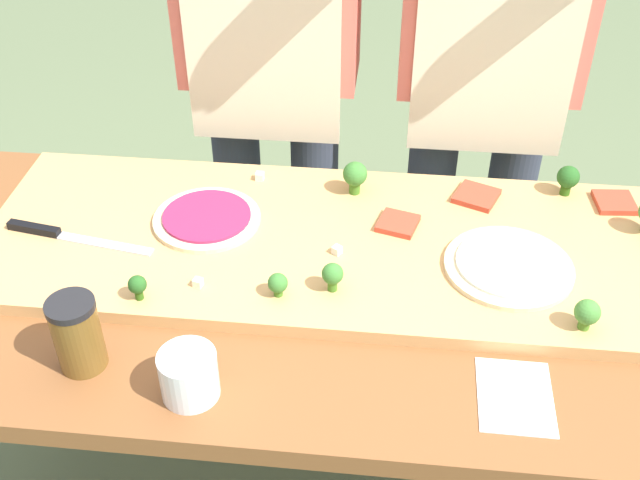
{
  "coord_description": "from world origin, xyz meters",
  "views": [
    {
      "loc": [
        0.11,
        -1.08,
        1.71
      ],
      "look_at": [
        -0.01,
        0.1,
        0.78
      ],
      "focal_mm": 43.43,
      "sensor_mm": 36.0,
      "label": 1
    }
  ],
  "objects_px": {
    "pizza_whole_beet_magenta": "(207,218)",
    "cheese_crumble_a": "(198,283)",
    "cheese_crumble_c": "(260,176)",
    "pizza_slice_near_right": "(615,202)",
    "broccoli_floret_front_right": "(137,286)",
    "sauce_jar": "(77,334)",
    "broccoli_floret_back_right": "(587,313)",
    "broccoli_floret_center_right": "(568,178)",
    "pizza_whole_white_garlic": "(509,266)",
    "cheese_crumble_b": "(337,250)",
    "prep_table": "(321,323)",
    "recipe_note": "(515,396)",
    "broccoli_floret_front_left": "(355,175)",
    "chefs_knife": "(59,234)",
    "pizza_slice_far_left": "(476,196)",
    "pizza_slice_far_right": "(398,223)",
    "broccoli_floret_back_left": "(333,275)",
    "cook_right": "(491,47)",
    "cook_left": "(270,37)",
    "broccoli_floret_center_left": "(278,284)",
    "flour_cup": "(189,377)"
  },
  "relations": [
    {
      "from": "pizza_slice_near_right",
      "to": "broccoli_floret_back_right",
      "type": "relative_size",
      "value": 1.34
    },
    {
      "from": "broccoli_floret_back_right",
      "to": "broccoli_floret_center_right",
      "type": "height_order",
      "value": "broccoli_floret_center_right"
    },
    {
      "from": "broccoli_floret_front_right",
      "to": "sauce_jar",
      "type": "distance_m",
      "value": 0.15
    },
    {
      "from": "pizza_whole_beet_magenta",
      "to": "pizza_whole_white_garlic",
      "type": "height_order",
      "value": "same"
    },
    {
      "from": "flour_cup",
      "to": "cook_left",
      "type": "xyz_separation_m",
      "value": [
        0.0,
        0.85,
        0.2
      ]
    },
    {
      "from": "sauce_jar",
      "to": "flour_cup",
      "type": "bearing_deg",
      "value": -12.96
    },
    {
      "from": "cheese_crumble_c",
      "to": "broccoli_floret_back_left",
      "type": "bearing_deg",
      "value": -60.86
    },
    {
      "from": "prep_table",
      "to": "broccoli_floret_front_right",
      "type": "xyz_separation_m",
      "value": [
        -0.31,
        -0.11,
        0.16
      ]
    },
    {
      "from": "pizza_slice_far_left",
      "to": "pizza_slice_near_right",
      "type": "bearing_deg",
      "value": 1.42
    },
    {
      "from": "pizza_slice_near_right",
      "to": "pizza_slice_far_right",
      "type": "distance_m",
      "value": 0.46
    },
    {
      "from": "prep_table",
      "to": "pizza_slice_far_left",
      "type": "height_order",
      "value": "pizza_slice_far_left"
    },
    {
      "from": "broccoli_floret_back_left",
      "to": "cheese_crumble_a",
      "type": "height_order",
      "value": "broccoli_floret_back_left"
    },
    {
      "from": "flour_cup",
      "to": "broccoli_floret_center_left",
      "type": "bearing_deg",
      "value": 63.36
    },
    {
      "from": "pizza_whole_white_garlic",
      "to": "pizza_whole_beet_magenta",
      "type": "bearing_deg",
      "value": 171.6
    },
    {
      "from": "sauce_jar",
      "to": "pizza_whole_beet_magenta",
      "type": "bearing_deg",
      "value": 71.65
    },
    {
      "from": "recipe_note",
      "to": "cook_left",
      "type": "bearing_deg",
      "value": 122.58
    },
    {
      "from": "pizza_slice_near_right",
      "to": "cheese_crumble_b",
      "type": "xyz_separation_m",
      "value": [
        -0.55,
        -0.22,
        0.0
      ]
    },
    {
      "from": "cheese_crumble_b",
      "to": "cook_left",
      "type": "height_order",
      "value": "cook_left"
    },
    {
      "from": "chefs_knife",
      "to": "cook_right",
      "type": "bearing_deg",
      "value": 31.15
    },
    {
      "from": "broccoli_floret_center_right",
      "to": "flour_cup",
      "type": "relative_size",
      "value": 0.71
    },
    {
      "from": "pizza_slice_near_right",
      "to": "pizza_slice_far_right",
      "type": "relative_size",
      "value": 1.05
    },
    {
      "from": "chefs_knife",
      "to": "broccoli_floret_front_left",
      "type": "height_order",
      "value": "broccoli_floret_front_left"
    },
    {
      "from": "broccoli_floret_back_right",
      "to": "broccoli_floret_center_left",
      "type": "height_order",
      "value": "broccoli_floret_back_right"
    },
    {
      "from": "broccoli_floret_back_left",
      "to": "recipe_note",
      "type": "height_order",
      "value": "broccoli_floret_back_left"
    },
    {
      "from": "chefs_knife",
      "to": "broccoli_floret_back_right",
      "type": "distance_m",
      "value": 0.99
    },
    {
      "from": "prep_table",
      "to": "recipe_note",
      "type": "relative_size",
      "value": 10.35
    },
    {
      "from": "broccoli_floret_back_right",
      "to": "cheese_crumble_a",
      "type": "distance_m",
      "value": 0.67
    },
    {
      "from": "broccoli_floret_front_left",
      "to": "pizza_slice_far_right",
      "type": "bearing_deg",
      "value": -48.95
    },
    {
      "from": "prep_table",
      "to": "broccoli_floret_back_right",
      "type": "relative_size",
      "value": 27.49
    },
    {
      "from": "broccoli_floret_center_left",
      "to": "cheese_crumble_c",
      "type": "distance_m",
      "value": 0.38
    },
    {
      "from": "broccoli_floret_back_left",
      "to": "sauce_jar",
      "type": "xyz_separation_m",
      "value": [
        -0.39,
        -0.2,
        0.01
      ]
    },
    {
      "from": "pizza_whole_white_garlic",
      "to": "sauce_jar",
      "type": "height_order",
      "value": "sauce_jar"
    },
    {
      "from": "pizza_whole_beet_magenta",
      "to": "cheese_crumble_a",
      "type": "distance_m",
      "value": 0.2
    },
    {
      "from": "pizza_slice_far_right",
      "to": "pizza_whole_white_garlic",
      "type": "bearing_deg",
      "value": -28.25
    },
    {
      "from": "broccoli_floret_front_left",
      "to": "chefs_knife",
      "type": "bearing_deg",
      "value": -159.33
    },
    {
      "from": "cook_right",
      "to": "prep_table",
      "type": "bearing_deg",
      "value": -119.7
    },
    {
      "from": "chefs_knife",
      "to": "broccoli_floret_center_right",
      "type": "height_order",
      "value": "broccoli_floret_center_right"
    },
    {
      "from": "pizza_whole_beet_magenta",
      "to": "cheese_crumble_a",
      "type": "bearing_deg",
      "value": -81.97
    },
    {
      "from": "broccoli_floret_back_left",
      "to": "sauce_jar",
      "type": "relative_size",
      "value": 0.42
    },
    {
      "from": "cheese_crumble_c",
      "to": "pizza_slice_near_right",
      "type": "bearing_deg",
      "value": -1.19
    },
    {
      "from": "broccoli_floret_center_right",
      "to": "pizza_whole_white_garlic",
      "type": "bearing_deg",
      "value": -117.91
    },
    {
      "from": "pizza_slice_far_left",
      "to": "recipe_note",
      "type": "bearing_deg",
      "value": -85.74
    },
    {
      "from": "broccoli_floret_back_left",
      "to": "pizza_slice_near_right",
      "type": "bearing_deg",
      "value": 30.33
    },
    {
      "from": "sauce_jar",
      "to": "recipe_note",
      "type": "height_order",
      "value": "sauce_jar"
    },
    {
      "from": "sauce_jar",
      "to": "broccoli_floret_center_right",
      "type": "bearing_deg",
      "value": 32.87
    },
    {
      "from": "pizza_slice_near_right",
      "to": "cheese_crumble_b",
      "type": "bearing_deg",
      "value": -158.38
    },
    {
      "from": "cook_left",
      "to": "sauce_jar",
      "type": "bearing_deg",
      "value": -103.44
    },
    {
      "from": "broccoli_floret_back_left",
      "to": "flour_cup",
      "type": "relative_size",
      "value": 0.61
    },
    {
      "from": "flour_cup",
      "to": "cook_left",
      "type": "bearing_deg",
      "value": 89.94
    },
    {
      "from": "broccoli_floret_center_right",
      "to": "cheese_crumble_c",
      "type": "xyz_separation_m",
      "value": [
        -0.65,
        -0.01,
        -0.03
      ]
    }
  ]
}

